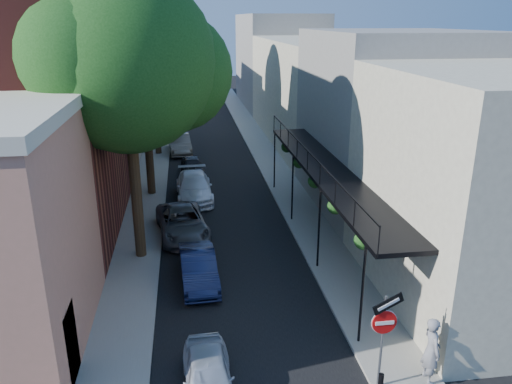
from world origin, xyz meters
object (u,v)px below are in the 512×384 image
object	(u,v)px
oak_mid	(151,68)
parked_car_d	(194,187)
parked_car_b	(198,268)
parked_car_c	(182,223)
pedestrian	(431,350)
sign_post	(384,326)
oak_far	(158,38)
parked_car_e	(193,166)
oak_near	(138,65)
parked_car_f	(180,144)
parked_car_a	(208,376)

from	to	relation	value
oak_mid	parked_car_d	bearing A→B (deg)	-31.79
parked_car_b	parked_car_c	xyz separation A→B (m)	(-0.59, 4.47, 0.03)
pedestrian	oak_mid	bearing A→B (deg)	26.36
sign_post	parked_car_d	bearing A→B (deg)	105.90
oak_far	parked_car_c	bearing A→B (deg)	-85.13
parked_car_c	parked_car_e	world-z (taller)	parked_car_c
oak_near	parked_car_e	distance (m)	13.59
parked_car_e	oak_near	bearing A→B (deg)	-104.83
sign_post	parked_car_f	size ratio (longest dim) A/B	0.70
parked_car_c	pedestrian	size ratio (longest dim) A/B	2.37
oak_mid	parked_car_a	world-z (taller)	oak_mid
parked_car_f	pedestrian	size ratio (longest dim) A/B	2.18
oak_far	parked_car_f	size ratio (longest dim) A/B	2.80
oak_near	parked_car_a	bearing A→B (deg)	-77.35
oak_far	oak_mid	bearing A→B (deg)	-90.41
parked_car_b	parked_car_d	bearing A→B (deg)	86.31
oak_near	parked_car_d	distance (m)	10.04
parked_car_c	parked_car_f	xyz separation A→B (m)	(-0.16, 15.27, 0.06)
parked_car_d	parked_car_a	bearing A→B (deg)	-91.66
oak_near	parked_car_f	xyz separation A→B (m)	(1.15, 17.02, -7.18)
oak_mid	parked_car_e	distance (m)	7.56
oak_far	parked_car_c	xyz separation A→B (m)	(1.30, -15.26, -7.62)
oak_mid	parked_car_c	xyz separation A→B (m)	(1.36, -6.22, -6.41)
sign_post	oak_far	bearing A→B (deg)	103.91
oak_far	parked_car_f	distance (m)	7.64
sign_post	parked_car_f	xyz separation A→B (m)	(-5.37, 26.31, -1.34)
oak_far	parked_car_a	world-z (taller)	oak_far
sign_post	parked_car_c	size ratio (longest dim) A/B	0.65
oak_mid	parked_car_c	bearing A→B (deg)	-77.62
parked_car_c	pedestrian	bearing A→B (deg)	-66.54
parked_car_d	parked_car_f	distance (m)	10.34
oak_far	parked_car_b	distance (m)	21.24
parked_car_a	parked_car_c	xyz separation A→B (m)	(-0.65, 10.51, 0.08)
oak_mid	pedestrian	bearing A→B (deg)	-64.99
oak_mid	parked_car_d	distance (m)	6.80
parked_car_b	parked_car_f	xyz separation A→B (m)	(-0.75, 19.75, 0.08)
parked_car_a	parked_car_f	bearing A→B (deg)	90.11
parked_car_d	pedestrian	world-z (taller)	pedestrian
parked_car_e	parked_car_f	xyz separation A→B (m)	(-0.82, 5.73, 0.13)
oak_mid	parked_car_d	xyz separation A→B (m)	(2.02, -1.25, -6.37)
oak_mid	pedestrian	size ratio (longest dim) A/B	5.25
sign_post	oak_near	distance (m)	12.77
parked_car_a	parked_car_e	size ratio (longest dim) A/B	0.98
oak_near	parked_car_e	world-z (taller)	oak_near
pedestrian	oak_near	bearing A→B (deg)	42.18
oak_mid	parked_car_f	distance (m)	11.13
parked_car_d	parked_car_f	world-z (taller)	parked_car_f
oak_near	pedestrian	distance (m)	13.95
parked_car_a	parked_car_b	xyz separation A→B (m)	(-0.06, 6.04, 0.06)
parked_car_f	oak_far	bearing A→B (deg)	175.72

